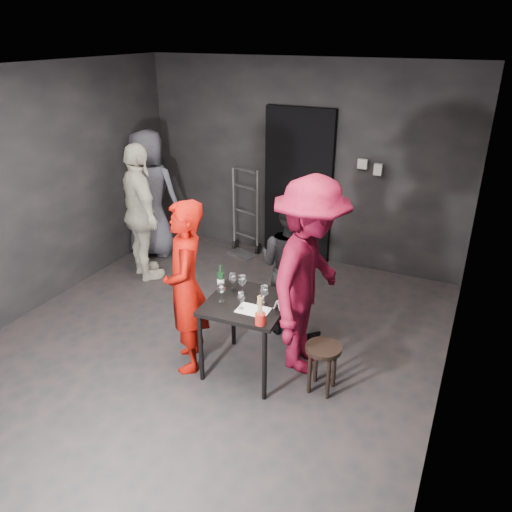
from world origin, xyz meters
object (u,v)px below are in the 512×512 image
at_px(server_red, 185,278).
at_px(man_maroon, 310,253).
at_px(stool, 323,356).
at_px(breadstick_cup, 260,311).
at_px(bystander_grey, 149,182).
at_px(hand_truck, 244,239).
at_px(bystander_cream, 140,202).
at_px(woman_black, 291,265).
at_px(wine_bottle, 221,281).
at_px(tasting_table, 247,311).

bearing_deg(server_red, man_maroon, 82.35).
distance_m(stool, breadstick_cup, 0.76).
relative_size(server_red, bystander_grey, 0.88).
distance_m(hand_truck, breadstick_cup, 3.18).
bearing_deg(bystander_cream, breadstick_cup, -177.56).
xyz_separation_m(woman_black, breadstick_cup, (0.16, -1.11, 0.09)).
bearing_deg(wine_bottle, stool, -2.98).
bearing_deg(man_maroon, bystander_grey, 62.56).
distance_m(server_red, breadstick_cup, 0.84).
bearing_deg(bystander_grey, wine_bottle, 131.23).
xyz_separation_m(hand_truck, wine_bottle, (0.94, -2.36, 0.63)).
xyz_separation_m(hand_truck, server_red, (0.69, -2.58, 0.71)).
distance_m(server_red, wine_bottle, 0.34).
bearing_deg(server_red, woman_black, 113.17).
bearing_deg(tasting_table, bystander_grey, 142.38).
bearing_deg(bystander_grey, tasting_table, 133.99).
xyz_separation_m(hand_truck, man_maroon, (1.71, -2.10, 0.97)).
bearing_deg(hand_truck, man_maroon, -33.02).
relative_size(stool, bystander_grey, 0.22).
height_order(tasting_table, bystander_grey, bystander_grey).
distance_m(hand_truck, wine_bottle, 2.62).
distance_m(hand_truck, stool, 3.13).
relative_size(woman_black, bystander_cream, 0.75).
distance_m(bystander_grey, breadstick_cup, 3.48).
xyz_separation_m(stool, wine_bottle, (-1.05, 0.05, 0.49)).
bearing_deg(man_maroon, wine_bottle, 109.11).
relative_size(hand_truck, woman_black, 0.80).
xyz_separation_m(woman_black, bystander_grey, (-2.55, 1.06, 0.28)).
xyz_separation_m(man_maroon, bystander_grey, (-2.91, 1.56, -0.13)).
bearing_deg(server_red, breadstick_cup, 47.59).
bearing_deg(hand_truck, server_red, -57.25).
distance_m(server_red, bystander_grey, 2.78).
bearing_deg(tasting_table, stool, 1.08).
xyz_separation_m(tasting_table, server_red, (-0.56, -0.15, 0.28)).
xyz_separation_m(bystander_grey, wine_bottle, (2.14, -1.82, -0.21)).
xyz_separation_m(woman_black, wine_bottle, (-0.41, -0.75, 0.07)).
bearing_deg(tasting_table, wine_bottle, 167.54).
bearing_deg(wine_bottle, woman_black, 61.24).
distance_m(tasting_table, bystander_cream, 2.44).
distance_m(man_maroon, breadstick_cup, 0.72).
bearing_deg(tasting_table, hand_truck, 117.15).
bearing_deg(woman_black, wine_bottle, 73.59).
bearing_deg(man_maroon, tasting_table, 125.67).
xyz_separation_m(stool, man_maroon, (-0.27, 0.31, 0.83)).
bearing_deg(server_red, bystander_cream, -164.29).
relative_size(hand_truck, wine_bottle, 4.57).
bearing_deg(hand_truck, bystander_cream, -106.81).
height_order(woman_black, bystander_cream, bystander_cream).
bearing_deg(stool, breadstick_cup, -147.09).
height_order(stool, server_red, server_red).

